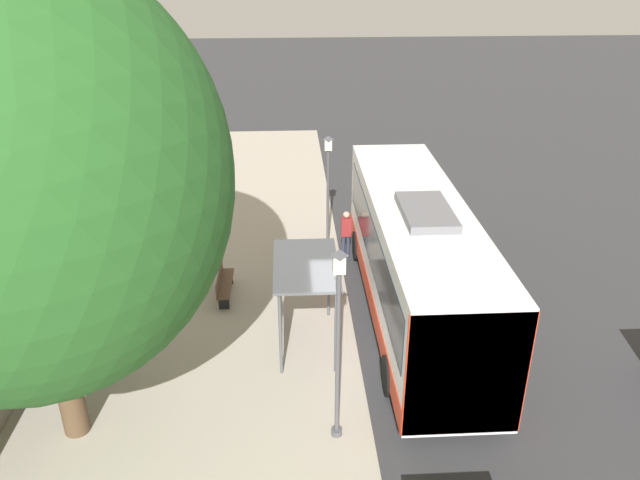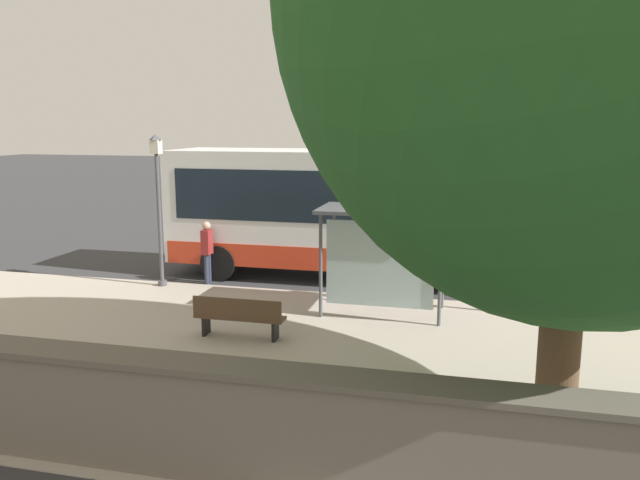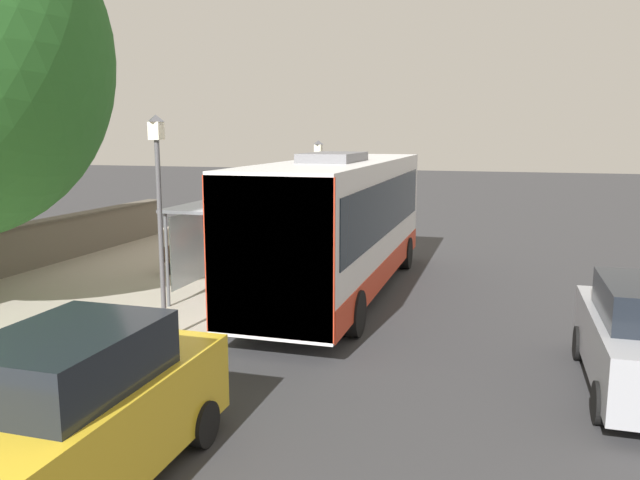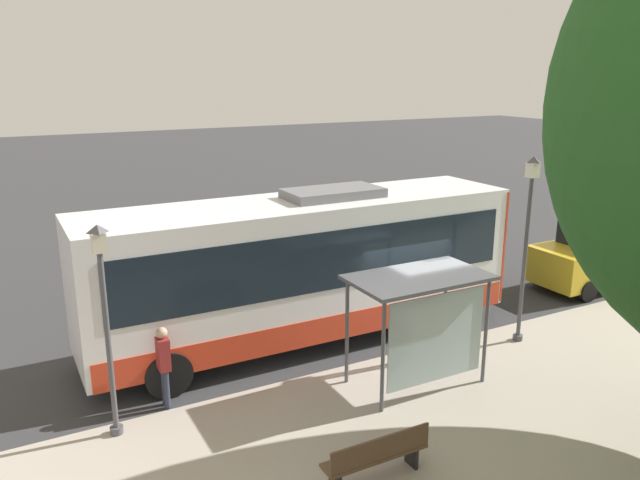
{
  "view_description": "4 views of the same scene",
  "coord_description": "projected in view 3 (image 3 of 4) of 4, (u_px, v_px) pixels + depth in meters",
  "views": [
    {
      "loc": [
        -1.77,
        -13.08,
        9.93
      ],
      "look_at": [
        -0.82,
        3.93,
        1.71
      ],
      "focal_mm": 35.0,
      "sensor_mm": 36.0,
      "label": 1
    },
    {
      "loc": [
        -15.13,
        -0.8,
        4.32
      ],
      "look_at": [
        0.21,
        2.93,
        1.34
      ],
      "focal_mm": 35.0,
      "sensor_mm": 36.0,
      "label": 2
    },
    {
      "loc": [
        5.82,
        -13.55,
        4.25
      ],
      "look_at": [
        1.29,
        1.74,
        1.52
      ],
      "focal_mm": 35.0,
      "sensor_mm": 36.0,
      "label": 3
    },
    {
      "loc": [
        -11.18,
        8.64,
        6.55
      ],
      "look_at": [
        1.77,
        1.72,
        2.54
      ],
      "focal_mm": 35.0,
      "sensor_mm": 36.0,
      "label": 4
    }
  ],
  "objects": [
    {
      "name": "bench",
      "position": [
        182.0,
        255.0,
        19.57
      ],
      "size": [
        0.4,
        1.87,
        0.88
      ],
      "color": "brown",
      "rests_on": "ground"
    },
    {
      "name": "bus_shelter",
      "position": [
        210.0,
        220.0,
        16.23
      ],
      "size": [
        1.67,
        2.92,
        2.44
      ],
      "color": "#515459",
      "rests_on": "ground"
    },
    {
      "name": "sidewalk_plaza",
      "position": [
        91.0,
        297.0,
        16.41
      ],
      "size": [
        9.0,
        44.0,
        0.02
      ],
      "color": "#ADA393",
      "rests_on": "ground"
    },
    {
      "name": "pedestrian",
      "position": [
        325.0,
        233.0,
        20.67
      ],
      "size": [
        0.34,
        0.23,
        1.72
      ],
      "color": "#2D3347",
      "rests_on": "ground"
    },
    {
      "name": "parked_car_behind_bus",
      "position": [
        78.0,
        415.0,
        7.33
      ],
      "size": [
        1.96,
        4.33,
        2.05
      ],
      "color": "gold",
      "rests_on": "ground"
    },
    {
      "name": "street_lamp_far",
      "position": [
        160.0,
        210.0,
        12.54
      ],
      "size": [
        0.28,
        0.28,
        4.62
      ],
      "color": "#4C4C51",
      "rests_on": "ground"
    },
    {
      "name": "bus",
      "position": [
        341.0,
        222.0,
        16.37
      ],
      "size": [
        2.63,
        10.68,
        3.79
      ],
      "color": "white",
      "rests_on": "ground"
    },
    {
      "name": "street_lamp_near",
      "position": [
        318.0,
        188.0,
        21.61
      ],
      "size": [
        0.28,
        0.28,
        4.02
      ],
      "color": "#4C4C51",
      "rests_on": "ground"
    },
    {
      "name": "ground_plane",
      "position": [
        249.0,
        311.0,
        15.15
      ],
      "size": [
        120.0,
        120.0,
        0.0
      ],
      "primitive_type": "plane",
      "color": "#353538",
      "rests_on": "ground"
    }
  ]
}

